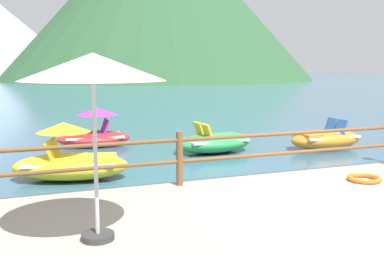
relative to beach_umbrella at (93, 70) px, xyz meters
The scene contains 8 objects.
ground_plane 40.77m from the beach_umbrella, 84.15° to the left, with size 200.00×200.00×0.00m, color #38607A.
dock_railing 4.85m from the beach_umbrella, 26.19° to the left, with size 23.92×0.12×0.95m.
beach_umbrella is the anchor object (origin of this frame).
life_ring 5.52m from the beach_umbrella, 12.52° to the left, with size 0.61×0.61×0.09m, color orange.
pedal_boat_0 5.17m from the beach_umbrella, 87.88° to the left, with size 2.75×1.85×1.28m.
pedal_boat_2 9.25m from the beach_umbrella, 81.48° to the left, with size 2.34×1.50×1.19m.
pedal_boat_3 8.17m from the beach_umbrella, 56.05° to the left, with size 2.41×1.48×0.88m.
pedal_boat_5 9.95m from the beach_umbrella, 37.02° to the left, with size 2.39×1.22×0.90m.
Camera 1 is at (-4.96, -5.82, 2.49)m, focal length 42.52 mm.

